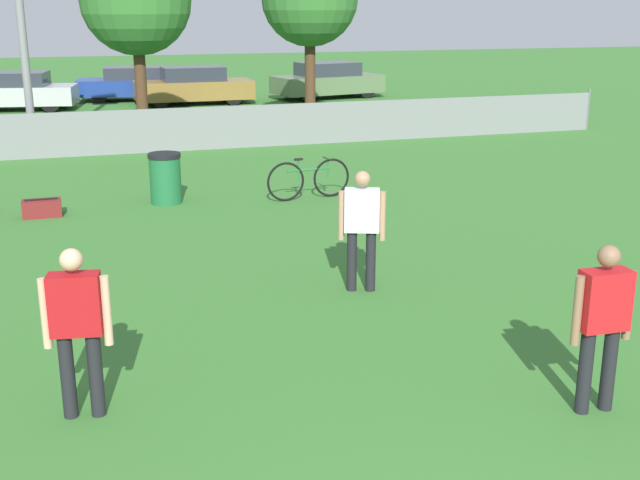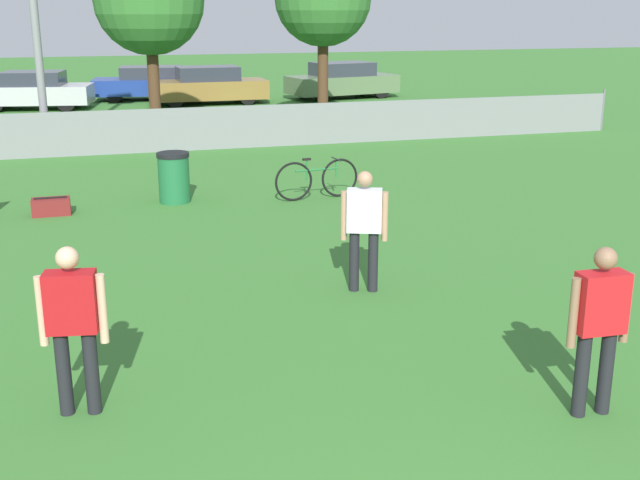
# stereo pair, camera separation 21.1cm
# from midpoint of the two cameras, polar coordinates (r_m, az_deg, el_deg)

# --- Properties ---
(fence_backline) EXTENTS (26.26, 0.07, 1.21)m
(fence_backline) POSITION_cam_midpoint_polar(r_m,az_deg,el_deg) (20.80, -12.78, 7.55)
(fence_backline) COLOR gray
(fence_backline) RESTS_ON ground_plane
(tree_near_pole) EXTENTS (2.98, 2.98, 5.25)m
(tree_near_pole) POSITION_cam_midpoint_polar(r_m,az_deg,el_deg) (22.94, -13.24, 16.29)
(tree_near_pole) COLOR #4C331E
(tree_near_pole) RESTS_ON ground_plane
(player_thrower_red) EXTENTS (0.60, 0.24, 1.59)m
(player_thrower_red) POSITION_cam_midpoint_polar(r_m,az_deg,el_deg) (7.56, 18.70, -5.22)
(player_thrower_red) COLOR black
(player_thrower_red) RESTS_ON ground_plane
(player_defender_red) EXTENTS (0.60, 0.30, 1.59)m
(player_defender_red) POSITION_cam_midpoint_polar(r_m,az_deg,el_deg) (7.42, -17.69, -5.54)
(player_defender_red) COLOR black
(player_defender_red) RESTS_ON ground_plane
(player_receiver_white) EXTENTS (0.57, 0.37, 1.59)m
(player_receiver_white) POSITION_cam_midpoint_polar(r_m,az_deg,el_deg) (10.25, 2.40, 1.26)
(player_receiver_white) COLOR black
(player_receiver_white) RESTS_ON ground_plane
(bicycle_sideline) EXTENTS (1.70, 0.44, 0.81)m
(bicycle_sideline) POSITION_cam_midpoint_polar(r_m,az_deg,el_deg) (15.40, -1.19, 4.36)
(bicycle_sideline) COLOR black
(bicycle_sideline) RESTS_ON ground_plane
(trash_bin) EXTENTS (0.61, 0.61, 0.95)m
(trash_bin) POSITION_cam_midpoint_polar(r_m,az_deg,el_deg) (15.35, -11.33, 4.34)
(trash_bin) COLOR #1E6638
(trash_bin) RESTS_ON ground_plane
(gear_bag_sideline) EXTENTS (0.66, 0.36, 0.32)m
(gear_bag_sideline) POSITION_cam_midpoint_polar(r_m,az_deg,el_deg) (15.00, -19.55, 2.14)
(gear_bag_sideline) COLOR maroon
(gear_bag_sideline) RESTS_ON ground_plane
(parked_car_silver) EXTENTS (4.19, 2.46, 1.34)m
(parked_car_silver) POSITION_cam_midpoint_polar(r_m,az_deg,el_deg) (30.82, -20.86, 9.85)
(parked_car_silver) COLOR black
(parked_car_silver) RESTS_ON ground_plane
(parked_car_blue) EXTENTS (4.62, 2.36, 1.30)m
(parked_car_blue) POSITION_cam_midpoint_polar(r_m,az_deg,el_deg) (32.74, -13.15, 10.78)
(parked_car_blue) COLOR black
(parked_car_blue) RESTS_ON ground_plane
(parked_car_tan) EXTENTS (4.37, 1.75, 1.39)m
(parked_car_tan) POSITION_cam_midpoint_polar(r_m,az_deg,el_deg) (30.98, -9.17, 10.75)
(parked_car_tan) COLOR black
(parked_car_tan) RESTS_ON ground_plane
(parked_car_olive) EXTENTS (4.63, 2.66, 1.42)m
(parked_car_olive) POSITION_cam_midpoint_polar(r_m,az_deg,el_deg) (32.71, 0.36, 11.27)
(parked_car_olive) COLOR black
(parked_car_olive) RESTS_ON ground_plane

